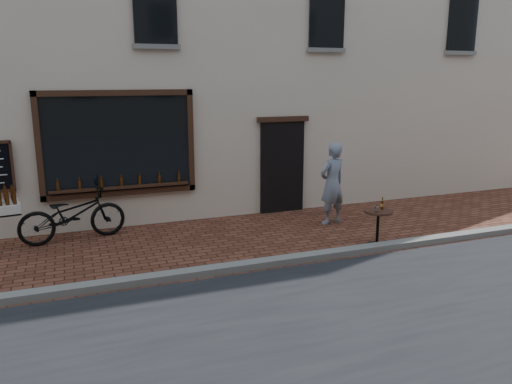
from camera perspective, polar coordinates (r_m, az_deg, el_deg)
name	(u,v)px	position (r m, az deg, el deg)	size (l,w,h in m)	color
ground	(260,271)	(8.59, 0.50, -9.07)	(90.00, 90.00, 0.00)	#4E2619
kerb	(256,264)	(8.74, 0.03, -8.24)	(90.00, 0.25, 0.12)	slate
shop_building	(173,9)	(14.32, -9.49, 19.94)	(28.00, 6.20, 10.00)	beige
cargo_bicycle	(70,214)	(10.64, -20.48, -2.38)	(2.49, 1.05, 1.16)	black
bistro_table	(378,221)	(9.96, 13.78, -3.20)	(0.56, 0.56, 0.96)	black
pedestrian	(332,184)	(11.21, 8.71, 0.96)	(0.67, 0.44, 1.83)	gray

